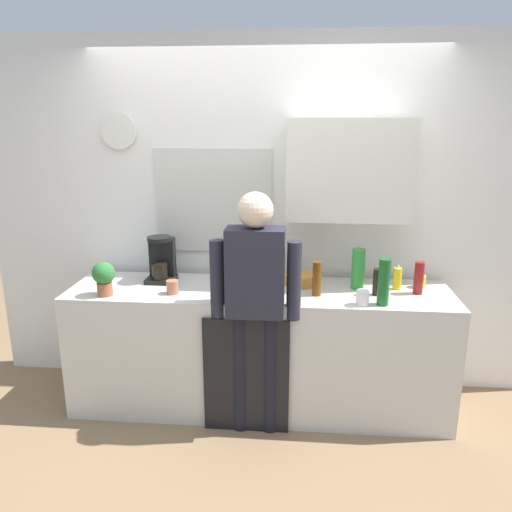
% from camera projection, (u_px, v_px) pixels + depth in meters
% --- Properties ---
extents(ground_plane, '(8.00, 8.00, 0.00)m').
position_uv_depth(ground_plane, '(255.00, 427.00, 3.38)').
color(ground_plane, '#8C6D4C').
extents(kitchen_counter, '(2.63, 0.64, 0.88)m').
position_uv_depth(kitchen_counter, '(259.00, 348.00, 3.55)').
color(kitchen_counter, beige).
rests_on(kitchen_counter, ground_plane).
extents(dishwasher_panel, '(0.56, 0.02, 0.80)m').
position_uv_depth(dishwasher_panel, '(246.00, 376.00, 3.25)').
color(dishwasher_panel, black).
rests_on(dishwasher_panel, ground_plane).
extents(back_wall_assembly, '(4.23, 0.42, 2.60)m').
position_uv_depth(back_wall_assembly, '(274.00, 211.00, 3.68)').
color(back_wall_assembly, white).
rests_on(back_wall_assembly, ground_plane).
extents(coffee_maker, '(0.20, 0.20, 0.33)m').
position_uv_depth(coffee_maker, '(161.00, 261.00, 3.59)').
color(coffee_maker, black).
rests_on(coffee_maker, kitchen_counter).
extents(bottle_clear_soda, '(0.09, 0.09, 0.28)m').
position_uv_depth(bottle_clear_soda, '(358.00, 269.00, 3.42)').
color(bottle_clear_soda, '#2D8C33').
rests_on(bottle_clear_soda, kitchen_counter).
extents(bottle_red_vinegar, '(0.06, 0.06, 0.22)m').
position_uv_depth(bottle_red_vinegar, '(419.00, 278.00, 3.32)').
color(bottle_red_vinegar, maroon).
rests_on(bottle_red_vinegar, kitchen_counter).
extents(bottle_green_wine, '(0.07, 0.07, 0.30)m').
position_uv_depth(bottle_green_wine, '(384.00, 282.00, 3.11)').
color(bottle_green_wine, '#195923').
rests_on(bottle_green_wine, kitchen_counter).
extents(bottle_amber_beer, '(0.06, 0.06, 0.23)m').
position_uv_depth(bottle_amber_beer, '(317.00, 279.00, 3.29)').
color(bottle_amber_beer, brown).
rests_on(bottle_amber_beer, kitchen_counter).
extents(bottle_dark_sauce, '(0.06, 0.06, 0.18)m').
position_uv_depth(bottle_dark_sauce, '(377.00, 282.00, 3.30)').
color(bottle_dark_sauce, black).
rests_on(bottle_dark_sauce, kitchen_counter).
extents(bottle_olive_oil, '(0.06, 0.06, 0.25)m').
position_uv_depth(bottle_olive_oil, '(271.00, 264.00, 3.60)').
color(bottle_olive_oil, olive).
rests_on(bottle_olive_oil, kitchen_counter).
extents(cup_terracotta_mug, '(0.08, 0.08, 0.09)m').
position_uv_depth(cup_terracotta_mug, '(172.00, 287.00, 3.34)').
color(cup_terracotta_mug, '#B26647').
rests_on(cup_terracotta_mug, kitchen_counter).
extents(cup_yellow_cup, '(0.07, 0.07, 0.08)m').
position_uv_depth(cup_yellow_cup, '(420.00, 281.00, 3.46)').
color(cup_yellow_cup, yellow).
rests_on(cup_yellow_cup, kitchen_counter).
extents(cup_white_mug, '(0.08, 0.08, 0.09)m').
position_uv_depth(cup_white_mug, '(362.00, 298.00, 3.13)').
color(cup_white_mug, white).
rests_on(cup_white_mug, kitchen_counter).
extents(mixing_bowl, '(0.22, 0.22, 0.08)m').
position_uv_depth(mixing_bowl, '(300.00, 279.00, 3.52)').
color(mixing_bowl, orange).
rests_on(mixing_bowl, kitchen_counter).
extents(potted_plant, '(0.15, 0.15, 0.23)m').
position_uv_depth(potted_plant, '(104.00, 276.00, 3.28)').
color(potted_plant, '#9E5638').
rests_on(potted_plant, kitchen_counter).
extents(dish_soap, '(0.06, 0.06, 0.18)m').
position_uv_depth(dish_soap, '(397.00, 278.00, 3.42)').
color(dish_soap, yellow).
rests_on(dish_soap, kitchen_counter).
extents(storage_canister, '(0.14, 0.14, 0.17)m').
position_uv_depth(storage_canister, '(223.00, 271.00, 3.56)').
color(storage_canister, silver).
rests_on(storage_canister, kitchen_counter).
extents(person_at_sink, '(0.57, 0.22, 1.60)m').
position_uv_depth(person_at_sink, '(255.00, 295.00, 3.13)').
color(person_at_sink, black).
rests_on(person_at_sink, ground_plane).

